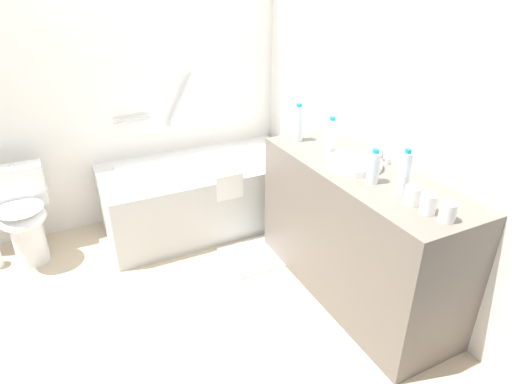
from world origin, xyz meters
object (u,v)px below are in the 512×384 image
object	(u,v)px
bathtub	(204,192)
toilet	(23,215)
sink_faucet	(380,156)
drinking_glass_2	(428,204)
water_bottle_1	(374,167)
water_bottle_3	(298,123)
sink_basin	(354,163)
drinking_glass_1	(448,212)
water_bottle_2	(331,137)
drinking_glass_0	(412,196)
bath_mat	(258,255)
water_bottle_0	(404,174)

from	to	relation	value
bathtub	toilet	xyz separation A→B (m)	(-1.35, 0.08, 0.08)
sink_faucet	drinking_glass_2	size ratio (longest dim) A/B	1.52
water_bottle_1	water_bottle_3	distance (m)	0.77
bathtub	sink_faucet	distance (m)	1.56
sink_basin	drinking_glass_1	xyz separation A→B (m)	(-0.01, -0.71, 0.03)
bathtub	water_bottle_2	world-z (taller)	bathtub
water_bottle_2	water_bottle_3	bearing A→B (deg)	100.44
drinking_glass_0	sink_faucet	bearing A→B (deg)	65.79
toilet	water_bottle_2	size ratio (longest dim) A/B	2.91
drinking_glass_2	bath_mat	bearing A→B (deg)	105.49
water_bottle_2	bathtub	bearing A→B (deg)	118.92
sink_basin	drinking_glass_2	bearing A→B (deg)	-93.21
sink_faucet	drinking_glass_0	distance (m)	0.56
bathtub	drinking_glass_0	bearing A→B (deg)	-73.46
water_bottle_1	drinking_glass_2	size ratio (longest dim) A/B	1.98
bathtub	water_bottle_2	size ratio (longest dim) A/B	6.56
sink_basin	water_bottle_2	distance (m)	0.26
water_bottle_0	drinking_glass_0	world-z (taller)	water_bottle_0
water_bottle_0	drinking_glass_0	xyz separation A→B (m)	(-0.03, -0.10, -0.07)
drinking_glass_1	drinking_glass_2	distance (m)	0.10
water_bottle_3	toilet	bearing A→B (deg)	157.85
sink_faucet	water_bottle_2	distance (m)	0.32
bathtub	drinking_glass_2	world-z (taller)	bathtub
bathtub	drinking_glass_2	xyz separation A→B (m)	(0.52, -1.83, 0.65)
toilet	drinking_glass_2	distance (m)	2.73
water_bottle_3	water_bottle_0	bearing A→B (deg)	-86.50
water_bottle_1	water_bottle_2	xyz separation A→B (m)	(0.04, 0.46, 0.02)
water_bottle_1	drinking_glass_0	size ratio (longest dim) A/B	2.02
drinking_glass_2	water_bottle_2	bearing A→B (deg)	88.34
water_bottle_1	sink_faucet	bearing A→B (deg)	42.76
bathtub	water_bottle_3	xyz separation A→B (m)	(0.48, -0.67, 0.72)
drinking_glass_0	bath_mat	bearing A→B (deg)	106.73
water_bottle_0	water_bottle_2	world-z (taller)	water_bottle_0
drinking_glass_1	bath_mat	distance (m)	1.62
sink_basin	water_bottle_2	xyz separation A→B (m)	(-0.01, 0.24, 0.10)
water_bottle_1	drinking_glass_2	bearing A→B (deg)	-88.18
sink_basin	water_bottle_2	size ratio (longest dim) A/B	1.37
sink_basin	water_bottle_1	distance (m)	0.24
toilet	water_bottle_2	xyz separation A→B (m)	(1.90, -1.06, 0.63)
water_bottle_3	water_bottle_1	bearing A→B (deg)	-88.54
sink_basin	water_bottle_0	xyz separation A→B (m)	(-0.01, -0.41, 0.10)
water_bottle_3	water_bottle_2	bearing A→B (deg)	-79.56
toilet	bath_mat	bearing A→B (deg)	65.54
bathtub	drinking_glass_1	bearing A→B (deg)	-74.25
sink_faucet	water_bottle_1	distance (m)	0.33
water_bottle_1	drinking_glass_0	world-z (taller)	water_bottle_1
water_bottle_1	water_bottle_3	xyz separation A→B (m)	(-0.02, 0.77, 0.03)
toilet	water_bottle_0	xyz separation A→B (m)	(1.90, -1.71, 0.64)
sink_basin	water_bottle_0	bearing A→B (deg)	-91.14
bathtub	bath_mat	distance (m)	0.74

